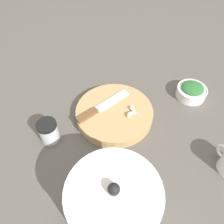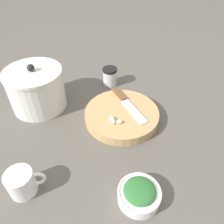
{
  "view_description": "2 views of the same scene",
  "coord_description": "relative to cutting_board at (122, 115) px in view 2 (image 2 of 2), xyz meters",
  "views": [
    {
      "loc": [
        0.05,
        0.49,
        0.65
      ],
      "look_at": [
        0.05,
        -0.03,
        0.04
      ],
      "focal_mm": 35.0,
      "sensor_mm": 36.0,
      "label": 1
    },
    {
      "loc": [
        -0.59,
        -0.15,
        0.6
      ],
      "look_at": [
        0.01,
        -0.01,
        0.06
      ],
      "focal_mm": 35.0,
      "sensor_mm": 36.0,
      "label": 2
    }
  ],
  "objects": [
    {
      "name": "cutting_board",
      "position": [
        0.0,
        0.0,
        0.0
      ],
      "size": [
        0.29,
        0.29,
        0.04
      ],
      "color": "tan",
      "rests_on": "ground_plane"
    },
    {
      "name": "chef_knife",
      "position": [
        0.05,
        -0.01,
        0.02
      ],
      "size": [
        0.2,
        0.17,
        0.01
      ],
      "rotation": [
        0.0,
        0.0,
        2.27
      ],
      "color": "brown",
      "rests_on": "cutting_board"
    },
    {
      "name": "stock_pot",
      "position": [
        0.01,
        0.35,
        0.07
      ],
      "size": [
        0.23,
        0.23,
        0.19
      ],
      "color": "silver",
      "rests_on": "ground_plane"
    },
    {
      "name": "coffee_mug",
      "position": [
        -0.36,
        0.22,
        0.02
      ],
      "size": [
        0.08,
        0.1,
        0.08
      ],
      "color": "white",
      "rests_on": "ground_plane"
    },
    {
      "name": "garlic_cloves",
      "position": [
        -0.06,
        0.02,
        0.03
      ],
      "size": [
        0.04,
        0.06,
        0.02
      ],
      "color": "silver",
      "rests_on": "cutting_board"
    },
    {
      "name": "herb_bowl",
      "position": [
        -0.32,
        -0.11,
        0.01
      ],
      "size": [
        0.12,
        0.12,
        0.06
      ],
      "color": "white",
      "rests_on": "ground_plane"
    },
    {
      "name": "ground_plane",
      "position": [
        -0.04,
        0.05,
        -0.02
      ],
      "size": [
        5.0,
        5.0,
        0.0
      ],
      "primitive_type": "plane",
      "color": "#56514C"
    },
    {
      "name": "spice_jar",
      "position": [
        0.23,
        0.1,
        0.02
      ],
      "size": [
        0.07,
        0.07,
        0.09
      ],
      "color": "silver",
      "rests_on": "ground_plane"
    }
  ]
}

